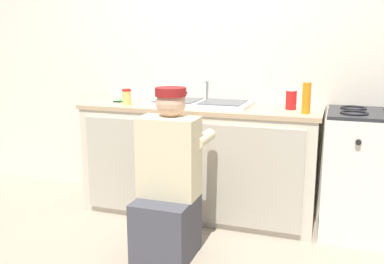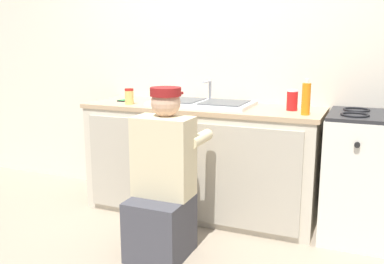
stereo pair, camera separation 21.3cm
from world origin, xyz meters
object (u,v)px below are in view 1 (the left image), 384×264
soap_bottle_orange (306,98)px  condiment_jar (127,97)px  plumber_person (168,188)px  cell_phone (121,101)px  soda_cup_red (291,99)px  stove_range (371,174)px  sink_double_basin (200,103)px

soap_bottle_orange → condiment_jar: bearing=-179.2°
plumber_person → condiment_jar: bearing=134.6°
plumber_person → cell_phone: 1.16m
cell_phone → condiment_jar: bearing=-48.3°
soap_bottle_orange → soda_cup_red: size_ratio=1.64×
plumber_person → cell_phone: plumber_person is taller
stove_range → plumber_person: size_ratio=0.83×
sink_double_basin → stove_range: (1.30, -0.00, -0.46)m
soap_bottle_orange → soda_cup_red: soap_bottle_orange is taller
stove_range → soap_bottle_orange: (-0.47, -0.15, 0.55)m
sink_double_basin → plumber_person: 0.90m
soda_cup_red → cell_phone: bearing=-179.2°
sink_double_basin → soda_cup_red: bearing=1.1°
soap_bottle_orange → condiment_jar: 1.39m
sink_double_basin → stove_range: 1.38m
soda_cup_red → plumber_person: bearing=-130.4°
stove_range → plumber_person: bearing=-148.5°
condiment_jar → soda_cup_red: 1.29m
stove_range → soda_cup_red: soda_cup_red is taller
sink_double_basin → plumber_person: (0.03, -0.78, -0.45)m
stove_range → plumber_person: 1.48m
plumber_person → cell_phone: bearing=134.0°
soap_bottle_orange → soda_cup_red: (-0.12, 0.16, -0.04)m
sink_double_basin → cell_phone: sink_double_basin is taller
cell_phone → soap_bottle_orange: bearing=-5.3°
plumber_person → soap_bottle_orange: bearing=38.4°
condiment_jar → cell_phone: (-0.14, 0.16, -0.06)m
sink_double_basin → soap_bottle_orange: 0.85m
sink_double_basin → soap_bottle_orange: soap_bottle_orange is taller
sink_double_basin → soap_bottle_orange: size_ratio=3.20×
stove_range → sink_double_basin: bearing=179.9°
soap_bottle_orange → condiment_jar: (-1.39, -0.02, -0.05)m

